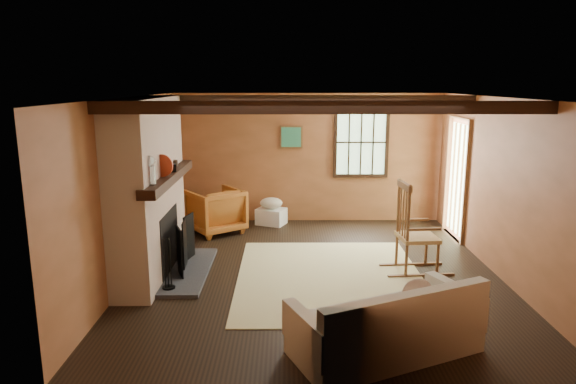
{
  "coord_description": "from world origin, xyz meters",
  "views": [
    {
      "loc": [
        -0.4,
        -6.76,
        2.6
      ],
      "look_at": [
        -0.37,
        0.4,
        1.06
      ],
      "focal_mm": 32.0,
      "sensor_mm": 36.0,
      "label": 1
    }
  ],
  "objects_px": {
    "rocking_chair": "(414,234)",
    "laundry_basket": "(271,216)",
    "fireplace": "(150,195)",
    "armchair": "(215,211)",
    "sofa": "(389,329)"
  },
  "relations": [
    {
      "from": "laundry_basket",
      "to": "armchair",
      "type": "height_order",
      "value": "armchair"
    },
    {
      "from": "sofa",
      "to": "laundry_basket",
      "type": "height_order",
      "value": "sofa"
    },
    {
      "from": "fireplace",
      "to": "armchair",
      "type": "distance_m",
      "value": 2.16
    },
    {
      "from": "rocking_chair",
      "to": "laundry_basket",
      "type": "bearing_deg",
      "value": 35.0
    },
    {
      "from": "armchair",
      "to": "sofa",
      "type": "bearing_deg",
      "value": 82.05
    },
    {
      "from": "sofa",
      "to": "armchair",
      "type": "relative_size",
      "value": 2.33
    },
    {
      "from": "laundry_basket",
      "to": "armchair",
      "type": "xyz_separation_m",
      "value": [
        -0.96,
        -0.52,
        0.24
      ]
    },
    {
      "from": "rocking_chair",
      "to": "armchair",
      "type": "bearing_deg",
      "value": 52.44
    },
    {
      "from": "fireplace",
      "to": "rocking_chair",
      "type": "xyz_separation_m",
      "value": [
        3.61,
        0.04,
        -0.56
      ]
    },
    {
      "from": "sofa",
      "to": "fireplace",
      "type": "bearing_deg",
      "value": 117.89
    },
    {
      "from": "laundry_basket",
      "to": "armchair",
      "type": "bearing_deg",
      "value": -151.74
    },
    {
      "from": "rocking_chair",
      "to": "armchair",
      "type": "height_order",
      "value": "rocking_chair"
    },
    {
      "from": "rocking_chair",
      "to": "armchair",
      "type": "distance_m",
      "value": 3.57
    },
    {
      "from": "rocking_chair",
      "to": "armchair",
      "type": "xyz_separation_m",
      "value": [
        -3.01,
        1.91,
        -0.15
      ]
    },
    {
      "from": "rocking_chair",
      "to": "laundry_basket",
      "type": "height_order",
      "value": "rocking_chair"
    }
  ]
}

